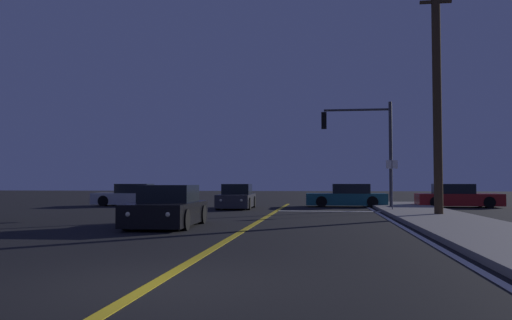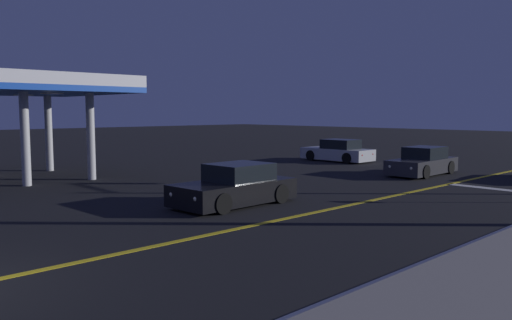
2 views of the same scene
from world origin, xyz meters
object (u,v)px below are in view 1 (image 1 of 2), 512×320
car_following_oncoming_red (457,197)px  car_lead_oncoming_silver (131,196)px  traffic_signal_near_right (365,138)px  utility_pole_right (437,89)px  street_sign_corner (392,177)px  car_side_waiting_black (168,208)px  car_far_approaching_teal (347,197)px  car_parked_curb_charcoal (237,198)px

car_following_oncoming_red → car_lead_oncoming_silver: (-19.26, -0.61, -0.00)m
traffic_signal_near_right → utility_pole_right: utility_pole_right is taller
car_following_oncoming_red → street_sign_corner: street_sign_corner is taller
car_side_waiting_black → car_lead_oncoming_silver: size_ratio=0.96×
street_sign_corner → car_following_oncoming_red: bearing=52.8°
traffic_signal_near_right → car_lead_oncoming_silver: bearing=-9.5°
car_far_approaching_teal → car_side_waiting_black: (-6.36, -14.67, -0.00)m
traffic_signal_near_right → utility_pole_right: size_ratio=0.56×
street_sign_corner → car_side_waiting_black: bearing=-132.2°
traffic_signal_near_right → car_side_waiting_black: bearing=58.7°
car_parked_curb_charcoal → traffic_signal_near_right: size_ratio=0.75×
utility_pole_right → car_following_oncoming_red: bearing=72.2°
car_side_waiting_black → utility_pole_right: (9.64, 5.62, 4.69)m
car_lead_oncoming_silver → street_sign_corner: (14.91, -5.13, 1.12)m
car_far_approaching_teal → car_parked_curb_charcoal: bearing=114.7°
car_far_approaching_teal → traffic_signal_near_right: 4.35m
car_parked_curb_charcoal → car_following_oncoming_red: (12.32, 3.07, 0.00)m
car_far_approaching_teal → car_side_waiting_black: bearing=155.7°
car_following_oncoming_red → utility_pole_right: size_ratio=0.46×
car_following_oncoming_red → traffic_signal_near_right: traffic_signal_near_right is taller
car_far_approaching_teal → traffic_signal_near_right: size_ratio=0.82×
car_following_oncoming_red → car_far_approaching_teal: bearing=-88.0°
traffic_signal_near_right → utility_pole_right: bearing=111.2°
car_following_oncoming_red → traffic_signal_near_right: size_ratio=0.82×
car_lead_oncoming_silver → car_following_oncoming_red: bearing=-89.4°
car_lead_oncoming_silver → utility_pole_right: utility_pole_right is taller
traffic_signal_near_right → utility_pole_right: (2.42, -6.26, 1.46)m
car_side_waiting_black → car_lead_oncoming_silver: 15.70m
car_side_waiting_black → car_following_oncoming_red: (12.60, 14.83, 0.00)m
car_lead_oncoming_silver → car_far_approaching_teal: bearing=-89.2°
car_parked_curb_charcoal → traffic_signal_near_right: (6.94, 0.12, 3.22)m
car_side_waiting_black → street_sign_corner: (8.24, 9.08, 1.12)m
traffic_signal_near_right → car_following_oncoming_red: bearing=-151.3°
car_lead_oncoming_silver → traffic_signal_near_right: 14.44m
car_side_waiting_black → street_sign_corner: size_ratio=1.69×
car_side_waiting_black → utility_pole_right: size_ratio=0.42×
car_parked_curb_charcoal → utility_pole_right: utility_pole_right is taller
car_lead_oncoming_silver → utility_pole_right: size_ratio=0.43×
car_lead_oncoming_silver → utility_pole_right: bearing=-119.0°
car_parked_curb_charcoal → car_following_oncoming_red: 12.70m
car_lead_oncoming_silver → street_sign_corner: street_sign_corner is taller
traffic_signal_near_right → street_sign_corner: traffic_signal_near_right is taller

